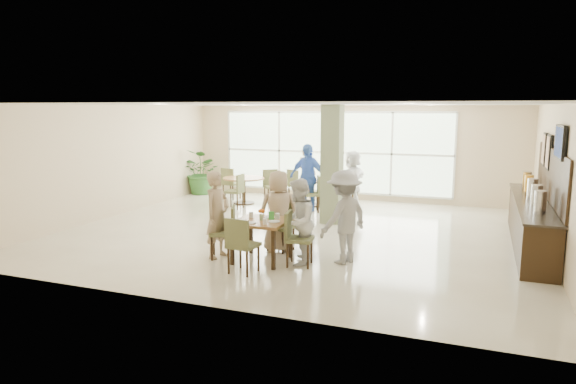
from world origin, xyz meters
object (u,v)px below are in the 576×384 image
(main_table, at_px, (262,225))
(buffet_counter, at_px, (532,219))
(teen_left, at_px, (217,215))
(teen_far, at_px, (279,211))
(adult_a, at_px, (307,178))
(round_table_left, at_px, (244,183))
(round_table_right, at_px, (320,185))
(teen_right, at_px, (298,222))
(adult_standing, at_px, (306,174))
(teen_standing, at_px, (344,217))
(potted_plant, at_px, (203,172))
(adult_b, at_px, (352,179))

(main_table, bearing_deg, buffet_counter, 31.14)
(main_table, relative_size, teen_left, 0.58)
(teen_far, bearing_deg, adult_a, -103.02)
(main_table, height_order, round_table_left, same)
(teen_left, distance_m, adult_a, 4.66)
(buffet_counter, xyz_separation_m, teen_far, (-4.54, -2.08, 0.23))
(round_table_right, distance_m, adult_a, 0.91)
(teen_far, distance_m, teen_right, 0.87)
(round_table_left, height_order, round_table_right, same)
(buffet_counter, distance_m, teen_right, 4.77)
(adult_a, relative_size, adult_standing, 1.10)
(teen_standing, bearing_deg, adult_a, -125.86)
(main_table, relative_size, teen_far, 0.59)
(main_table, bearing_deg, teen_right, 6.78)
(main_table, relative_size, adult_standing, 0.57)
(round_table_left, bearing_deg, adult_standing, 32.34)
(potted_plant, bearing_deg, round_table_left, -26.91)
(buffet_counter, height_order, teen_far, buffet_counter)
(round_table_left, height_order, potted_plant, potted_plant)
(teen_left, distance_m, adult_standing, 6.04)
(buffet_counter, distance_m, teen_far, 5.00)
(round_table_right, xyz_separation_m, adult_b, (0.92, -0.05, 0.21))
(main_table, xyz_separation_m, teen_left, (-0.86, -0.05, 0.14))
(potted_plant, xyz_separation_m, adult_standing, (3.48, 0.01, 0.10))
(teen_far, relative_size, adult_b, 0.99)
(teen_far, bearing_deg, round_table_right, -106.14)
(round_table_left, distance_m, adult_b, 3.11)
(main_table, bearing_deg, teen_left, -176.50)
(adult_b, bearing_deg, adult_standing, -91.25)
(teen_left, height_order, teen_right, teen_left)
(potted_plant, distance_m, teen_far, 7.08)
(main_table, relative_size, adult_a, 0.52)
(buffet_counter, xyz_separation_m, adult_a, (-5.30, 1.82, 0.34))
(main_table, xyz_separation_m, adult_a, (-0.70, 4.60, 0.24))
(round_table_left, bearing_deg, adult_b, 7.39)
(round_table_left, relative_size, teen_standing, 0.72)
(buffet_counter, height_order, adult_standing, buffet_counter)
(teen_standing, bearing_deg, teen_far, -73.35)
(buffet_counter, distance_m, adult_a, 5.61)
(potted_plant, height_order, adult_a, adult_a)
(buffet_counter, xyz_separation_m, teen_right, (-3.93, -2.70, 0.21))
(buffet_counter, bearing_deg, adult_a, 161.02)
(round_table_right, xyz_separation_m, potted_plant, (-4.08, 0.52, 0.13))
(main_table, bearing_deg, teen_far, 85.81)
(adult_a, distance_m, adult_b, 1.30)
(teen_left, bearing_deg, teen_right, -75.73)
(adult_a, relative_size, adult_b, 1.13)
(round_table_left, bearing_deg, main_table, -61.10)
(adult_b, bearing_deg, main_table, 16.34)
(buffet_counter, distance_m, teen_standing, 3.97)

